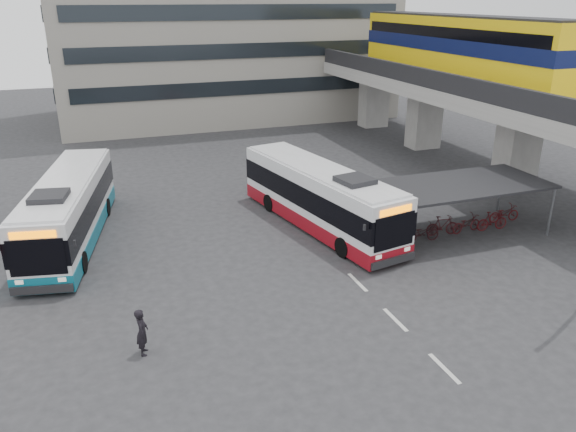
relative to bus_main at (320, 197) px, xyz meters
name	(u,v)px	position (x,y,z in m)	size (l,w,h in m)	color
ground	(300,293)	(-3.38, -6.08, -1.53)	(120.00, 120.00, 0.00)	#28282B
viaduct	(468,71)	(13.62, 7.37, 4.70)	(8.00, 32.00, 9.68)	gray
bike_shelter	(444,209)	(5.12, -3.08, -0.17)	(10.00, 4.00, 2.54)	#595B60
road_markings	(395,320)	(-0.88, -9.08, -1.53)	(0.15, 7.60, 0.01)	beige
bus_main	(320,197)	(0.00, 0.00, 0.00)	(4.46, 11.42, 3.30)	white
bus_teal	(69,210)	(-11.66, 2.36, -0.01)	(4.60, 11.37, 3.29)	white
pedestrian	(142,332)	(-9.57, -8.05, -0.72)	(0.59, 0.39, 1.61)	black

